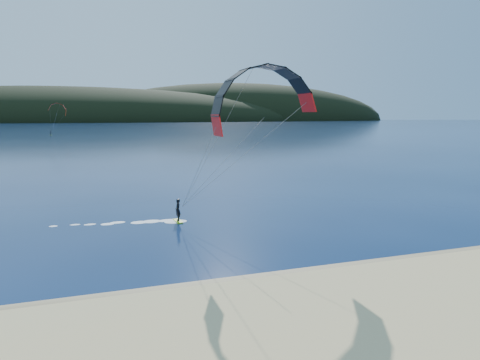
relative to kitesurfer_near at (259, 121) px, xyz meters
name	(u,v)px	position (x,y,z in m)	size (l,w,h in m)	color
ground	(266,325)	(-5.02, -14.01, -8.80)	(1800.00, 1800.00, 0.00)	#08193B
wet_sand	(235,286)	(-5.02, -9.51, -8.75)	(220.00, 2.50, 0.10)	olive
headland	(100,121)	(-4.39, 731.27, -8.80)	(1200.00, 310.00, 140.00)	black
kitesurfer_near	(259,121)	(0.00, 0.00, 0.00)	(20.55, 9.16, 12.21)	#A3D118
kitesurfer_far	(57,112)	(-28.82, 190.26, 2.23)	(8.73, 5.81, 14.31)	#A3D118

